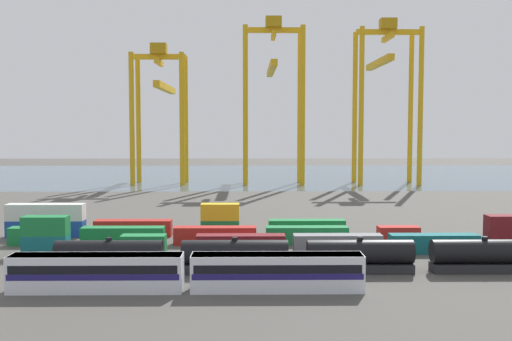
# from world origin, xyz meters

# --- Properties ---
(ground_plane) EXTENTS (420.00, 420.00, 0.00)m
(ground_plane) POSITION_xyz_m (0.00, 40.00, 0.00)
(ground_plane) COLOR #4C4944
(harbour_water) EXTENTS (400.00, 110.00, 0.01)m
(harbour_water) POSITION_xyz_m (0.00, 132.11, 0.00)
(harbour_water) COLOR #475B6B
(harbour_water) RESTS_ON ground_plane
(passenger_train) EXTENTS (37.09, 3.14, 3.90)m
(passenger_train) POSITION_xyz_m (-5.34, -20.88, 2.14)
(passenger_train) COLOR silver
(passenger_train) RESTS_ON ground_plane
(freight_tank_row) EXTENTS (57.07, 2.81, 4.27)m
(freight_tank_row) POSITION_xyz_m (6.95, -13.11, 2.00)
(freight_tank_row) COLOR #232326
(freight_tank_row) RESTS_ON ground_plane
(shipping_container_0) EXTENTS (6.04, 2.44, 2.60)m
(shipping_container_0) POSITION_xyz_m (-26.41, -2.30, 1.30)
(shipping_container_0) COLOR #146066
(shipping_container_0) RESTS_ON ground_plane
(shipping_container_1) EXTENTS (6.04, 2.44, 2.60)m
(shipping_container_1) POSITION_xyz_m (-26.41, -2.30, 3.90)
(shipping_container_1) COLOR #197538
(shipping_container_1) RESTS_ON shipping_container_0
(shipping_container_2) EXTENTS (6.04, 2.44, 2.60)m
(shipping_container_2) POSITION_xyz_m (-13.17, -2.30, 1.30)
(shipping_container_2) COLOR #197538
(shipping_container_2) RESTS_ON ground_plane
(shipping_container_3) EXTENTS (12.10, 2.44, 2.60)m
(shipping_container_3) POSITION_xyz_m (0.08, -2.30, 1.30)
(shipping_container_3) COLOR maroon
(shipping_container_3) RESTS_ON ground_plane
(shipping_container_4) EXTENTS (12.10, 2.44, 2.60)m
(shipping_container_4) POSITION_xyz_m (13.33, -2.30, 1.30)
(shipping_container_4) COLOR slate
(shipping_container_4) RESTS_ON ground_plane
(shipping_container_5) EXTENTS (12.10, 2.44, 2.60)m
(shipping_container_5) POSITION_xyz_m (26.57, -2.30, 1.30)
(shipping_container_5) COLOR #146066
(shipping_container_5) RESTS_ON ground_plane
(shipping_container_9) EXTENTS (6.04, 2.44, 2.60)m
(shipping_container_9) POSITION_xyz_m (-30.90, 4.24, 1.30)
(shipping_container_9) COLOR #197538
(shipping_container_9) RESTS_ON ground_plane
(shipping_container_10) EXTENTS (12.10, 2.44, 2.60)m
(shipping_container_10) POSITION_xyz_m (-17.34, 4.24, 1.30)
(shipping_container_10) COLOR #197538
(shipping_container_10) RESTS_ON ground_plane
(shipping_container_11) EXTENTS (12.10, 2.44, 2.60)m
(shipping_container_11) POSITION_xyz_m (-3.77, 4.24, 1.30)
(shipping_container_11) COLOR #AD211C
(shipping_container_11) RESTS_ON ground_plane
(shipping_container_12) EXTENTS (12.10, 2.44, 2.60)m
(shipping_container_12) POSITION_xyz_m (9.79, 4.24, 1.30)
(shipping_container_12) COLOR #197538
(shipping_container_12) RESTS_ON ground_plane
(shipping_container_13) EXTENTS (6.04, 2.44, 2.60)m
(shipping_container_13) POSITION_xyz_m (23.35, 4.24, 1.30)
(shipping_container_13) COLOR #AD211C
(shipping_container_13) RESTS_ON ground_plane
(shipping_container_14) EXTENTS (12.10, 2.44, 2.60)m
(shipping_container_14) POSITION_xyz_m (-30.85, 10.79, 1.30)
(shipping_container_14) COLOR #1C4299
(shipping_container_14) RESTS_ON ground_plane
(shipping_container_15) EXTENTS (12.10, 2.44, 2.60)m
(shipping_container_15) POSITION_xyz_m (-30.85, 10.79, 3.90)
(shipping_container_15) COLOR silver
(shipping_container_15) RESTS_ON shipping_container_14
(shipping_container_16) EXTENTS (12.10, 2.44, 2.60)m
(shipping_container_16) POSITION_xyz_m (-17.10, 10.79, 1.30)
(shipping_container_16) COLOR #AD211C
(shipping_container_16) RESTS_ON ground_plane
(shipping_container_17) EXTENTS (6.04, 2.44, 2.60)m
(shipping_container_17) POSITION_xyz_m (-3.34, 10.79, 1.30)
(shipping_container_17) COLOR #197538
(shipping_container_17) RESTS_ON ground_plane
(shipping_container_18) EXTENTS (6.04, 2.44, 2.60)m
(shipping_container_18) POSITION_xyz_m (-3.34, 10.79, 3.90)
(shipping_container_18) COLOR gold
(shipping_container_18) RESTS_ON shipping_container_17
(shipping_container_19) EXTENTS (12.10, 2.44, 2.60)m
(shipping_container_19) POSITION_xyz_m (10.41, 10.79, 1.30)
(shipping_container_19) COLOR #197538
(shipping_container_19) RESTS_ON ground_plane
(gantry_crane_west) EXTENTS (16.42, 38.80, 42.59)m
(gantry_crane_west) POSITION_xyz_m (-25.93, 102.85, 25.96)
(gantry_crane_west) COLOR gold
(gantry_crane_west) RESTS_ON ground_plane
(gantry_crane_central) EXTENTS (18.62, 39.64, 50.62)m
(gantry_crane_central) POSITION_xyz_m (8.78, 102.64, 30.58)
(gantry_crane_central) COLOR gold
(gantry_crane_central) RESTS_ON ground_plane
(gantry_crane_east) EXTENTS (19.25, 34.45, 50.12)m
(gantry_crane_east) POSITION_xyz_m (43.49, 101.80, 30.59)
(gantry_crane_east) COLOR gold
(gantry_crane_east) RESTS_ON ground_plane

